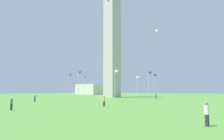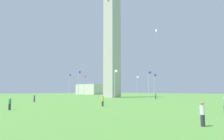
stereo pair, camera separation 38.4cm
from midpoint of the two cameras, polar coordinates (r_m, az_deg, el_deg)
The scene contains 17 objects.
ground_plane at distance 77.02m, azimuth -0.14°, elevation -7.51°, with size 260.00×260.00×0.00m, color #477A33.
obelisk_monument at distance 79.24m, azimuth -0.14°, elevation 8.03°, with size 4.67×4.67×42.49m.
flagpole_n at distance 67.49m, azimuth 9.88°, elevation -3.67°, with size 1.12×0.14×8.68m.
flagpole_ne at distance 79.37m, azimuth 11.32°, elevation -3.93°, with size 1.12×0.14×8.68m.
flagpole_e at distance 89.28m, azimuth 6.67°, elevation -4.18°, with size 1.12×0.14×8.68m.
flagpole_se at distance 92.67m, azimuth -0.63°, elevation -4.27°, with size 1.12×0.14×8.68m.
flagpole_s at distance 88.26m, azimuth -7.74°, elevation -4.15°, with size 1.12×0.14×8.68m.
flagpole_sw at distance 77.75m, azimuth -11.78°, elevation -3.89°, with size 1.12×0.14×8.68m.
flagpole_w at distance 66.14m, azimuth -9.28°, elevation -3.64°, with size 1.12×0.14×8.68m.
flagpole_nw at distance 61.30m, azimuth 0.66°, elevation -3.55°, with size 1.12×0.14×8.68m.
person_purple_shirt at distance 48.73m, azimuth -20.59°, elevation -7.26°, with size 0.32×0.32×1.64m.
person_green_shirt at distance 29.74m, azimuth -26.17°, elevation -8.31°, with size 0.32×0.32×1.61m.
person_teal_shirt at distance 63.29m, azimuth 11.75°, elevation -6.99°, with size 0.32×0.32×1.77m.
person_yellow_shirt at distance 33.34m, azimuth -2.53°, elevation -8.41°, with size 0.32×0.32×1.75m.
person_white_shirt at distance 16.09m, azimuth 23.88°, elevation -10.97°, with size 0.32×0.32×1.69m.
kite_white_box at distance 66.78m, azimuth 11.89°, elevation 10.45°, with size 0.81×0.84×1.68m.
distant_building at distance 142.15m, azimuth -5.61°, elevation -5.29°, with size 18.19×14.30×6.74m.
Camera 1 is at (51.38, -57.32, 2.46)m, focal length 33.38 mm.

